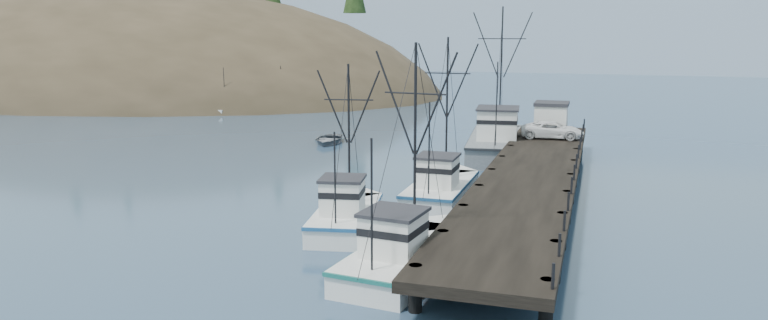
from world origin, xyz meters
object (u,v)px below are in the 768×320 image
trawler_far (442,187)px  motorboat (329,143)px  pier (531,176)px  work_vessel (498,142)px  trawler_near (406,253)px  trawler_mid (347,214)px  pier_shed (551,117)px  pickup_truck (552,130)px

trawler_far → motorboat: size_ratio=2.05×
pier → trawler_far: trawler_far is taller
work_vessel → pier: bearing=-74.5°
trawler_near → work_vessel: size_ratio=0.67×
trawler_near → motorboat: trawler_near is taller
work_vessel → trawler_mid: bearing=-100.8°
pier → work_vessel: size_ratio=2.66×
trawler_mid → pier_shed: trawler_mid is taller
pier_shed → pickup_truck: pier_shed is taller
pier → motorboat: pier is taller
trawler_far → pickup_truck: size_ratio=2.11×
motorboat → trawler_near: bearing=-70.7°
trawler_near → trawler_mid: bearing=132.3°
trawler_mid → pickup_truck: bearing=68.0°
pier_shed → motorboat: (-21.62, -0.51, -3.42)m
trawler_mid → trawler_far: size_ratio=0.87×
pier → trawler_mid: 13.55m
pier → trawler_far: 5.93m
pier → work_vessel: (-4.50, 16.18, -0.46)m
trawler_near → pier: bearing=74.3°
trawler_far → pier_shed: bearing=73.6°
pier → motorboat: 27.86m
pier → trawler_far: bearing=-166.3°
trawler_near → motorboat: (-17.32, 32.82, -0.82)m
trawler_far → work_vessel: work_vessel is taller
trawler_mid → trawler_near: bearing=-47.7°
work_vessel → motorboat: 17.22m
trawler_far → work_vessel: size_ratio=0.68×
work_vessel → motorboat: work_vessel is taller
trawler_far → motorboat: (-15.92, 18.88, -0.82)m
pier_shed → motorboat: pier_shed is taller
pier → pier_shed: 18.08m
trawler_mid → trawler_far: bearing=65.8°
pickup_truck → pier: bearing=176.0°
pier → trawler_mid: trawler_mid is taller
motorboat → work_vessel: bearing=-12.9°
pier → pickup_truck: (0.37, 14.60, 1.04)m
pickup_truck → trawler_far: bearing=156.6°
pickup_truck → work_vessel: bearing=69.4°
trawler_near → pickup_truck: size_ratio=2.09×
motorboat → trawler_mid: bearing=-74.4°
pier → trawler_far: (-5.70, -1.38, -0.87)m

